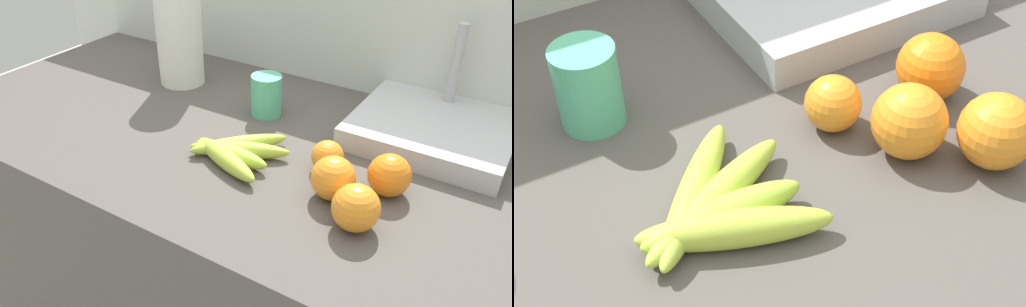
% 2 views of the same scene
% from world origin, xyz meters
% --- Properties ---
extents(counter, '(1.81, 0.72, 0.88)m').
position_xyz_m(counter, '(0.00, 0.00, 0.44)').
color(counter, '#514C47').
rests_on(counter, ground).
extents(wall_back, '(2.21, 0.06, 1.30)m').
position_xyz_m(wall_back, '(0.00, 0.39, 0.65)').
color(wall_back, silver).
rests_on(wall_back, ground).
extents(banana_bunch, '(0.21, 0.21, 0.04)m').
position_xyz_m(banana_bunch, '(-0.10, -0.10, 0.90)').
color(banana_bunch, '#B1CA3F').
rests_on(banana_bunch, counter).
extents(orange_far_right, '(0.08, 0.08, 0.08)m').
position_xyz_m(orange_far_right, '(0.13, -0.10, 0.93)').
color(orange_far_right, orange).
rests_on(orange_far_right, counter).
extents(orange_front, '(0.08, 0.08, 0.08)m').
position_xyz_m(orange_front, '(0.21, -0.04, 0.92)').
color(orange_front, orange).
rests_on(orange_front, counter).
extents(orange_center, '(0.07, 0.07, 0.07)m').
position_xyz_m(orange_center, '(0.08, -0.03, 0.92)').
color(orange_center, orange).
rests_on(orange_center, counter).
extents(orange_back_right, '(0.08, 0.08, 0.08)m').
position_xyz_m(orange_back_right, '(0.20, -0.16, 0.93)').
color(orange_back_right, orange).
rests_on(orange_back_right, counter).
extents(paper_towel_roll, '(0.12, 0.12, 0.32)m').
position_xyz_m(paper_towel_roll, '(-0.44, 0.16, 1.03)').
color(paper_towel_roll, white).
rests_on(paper_towel_roll, counter).
extents(sink_basin, '(0.33, 0.31, 0.23)m').
position_xyz_m(sink_basin, '(0.22, 0.21, 0.91)').
color(sink_basin, '#B7BABF').
rests_on(sink_basin, counter).
extents(mug, '(0.07, 0.07, 0.10)m').
position_xyz_m(mug, '(-0.15, 0.12, 0.93)').
color(mug, '#56BF93').
rests_on(mug, counter).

